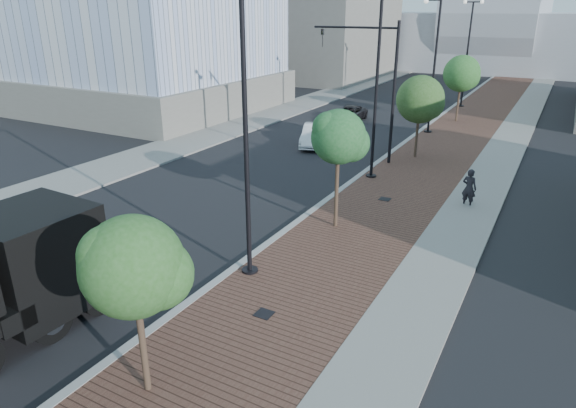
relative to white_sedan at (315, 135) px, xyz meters
The scene contains 22 objects.
sidewalk 15.73m from the white_sedan, 56.61° to the left, with size 7.00×140.00×0.12m, color #4C2D23.
concrete_strip 17.36m from the white_sedan, 49.15° to the left, with size 2.40×140.00×0.13m, color slate.
curb 14.11m from the white_sedan, 68.58° to the left, with size 0.30×140.00×0.14m, color gray.
west_sidewalk 15.31m from the white_sedan, 120.88° to the left, with size 4.00×140.00×0.12m, color slate.
white_sedan is the anchor object (origin of this frame).
dark_car_mid 8.42m from the white_sedan, 96.84° to the left, with size 1.98×4.30×1.19m, color black.
dark_car_far 19.64m from the white_sedan, 82.51° to the left, with size 1.97×4.85×1.41m, color black.
pedestrian 12.95m from the white_sedan, 31.03° to the right, with size 0.66×0.44×1.82m, color black.
streetlight_1 18.16m from the white_sedan, 71.53° to the right, with size 1.44×0.56×9.21m.
streetlight_2 8.58m from the white_sedan, 40.29° to the right, with size 1.72×0.56×9.28m.
streetlight_3 9.78m from the white_sedan, 51.65° to the left, with size 1.44×0.56×9.21m.
streetlight_4 20.39m from the white_sedan, 73.27° to the left, with size 1.72×0.56×9.28m.
traffic_mast 6.73m from the white_sedan, 21.13° to the right, with size 5.09×0.20×8.00m.
tree_0 23.99m from the white_sedan, 73.44° to the right, with size 2.33×2.28×4.53m.
tree_1 14.02m from the white_sedan, 60.16° to the right, with size 2.24×2.17×4.99m.
tree_2 7.38m from the white_sedan, ahead, with size 2.80×2.80×5.00m.
tree_3 14.27m from the white_sedan, 60.78° to the left, with size 2.82×2.82×5.26m.
tower_podium 19.55m from the white_sedan, 164.79° to the left, with size 19.00×19.00×3.00m, color slate.
convention_center 58.45m from the white_sedan, 86.90° to the left, with size 50.00×30.00×50.00m.
commercial_block_nw 36.55m from the white_sedan, 114.15° to the left, with size 14.00×20.00×10.00m, color slate.
utility_cover_1 20.34m from the white_sedan, 68.20° to the right, with size 0.50×0.50×0.02m, color black.
utility_cover_2 10.92m from the white_sedan, 46.20° to the right, with size 0.50×0.50×0.02m, color black.
Camera 1 is at (9.15, -2.77, 8.57)m, focal length 31.34 mm.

